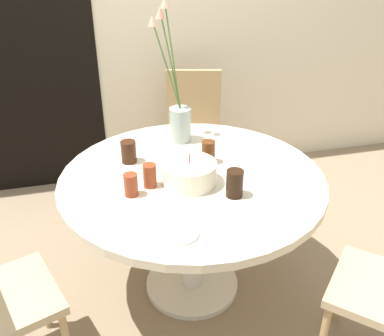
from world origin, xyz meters
name	(u,v)px	position (x,y,z in m)	size (l,w,h in m)	color
ground_plane	(192,285)	(0.00, 0.00, 0.00)	(16.00, 16.00, 0.00)	#89755B
wall_back	(143,3)	(0.00, 1.36, 1.30)	(8.00, 0.05, 2.60)	beige
doorway_panel	(27,52)	(-0.80, 1.33, 1.02)	(0.90, 0.01, 2.05)	black
dining_table	(192,196)	(0.00, 0.00, 0.59)	(1.27, 1.27, 0.71)	beige
chair_right_flank	(193,129)	(0.26, 0.97, 0.51)	(0.49, 0.49, 0.90)	tan
birthday_cake	(190,173)	(-0.03, -0.07, 0.76)	(0.25, 0.25, 0.15)	white
flower_vase	(178,110)	(0.02, 0.41, 0.88)	(0.21, 0.18, 0.75)	#9EB2AD
side_plate	(178,232)	(-0.16, -0.42, 0.71)	(0.17, 0.17, 0.01)	white
drink_glass_0	(235,183)	(0.14, -0.22, 0.77)	(0.08, 0.08, 0.12)	black
drink_glass_1	(131,185)	(-0.30, -0.10, 0.76)	(0.06, 0.06, 0.10)	maroon
drink_glass_2	(150,176)	(-0.21, -0.05, 0.76)	(0.06, 0.06, 0.11)	maroon
drink_glass_3	(208,152)	(0.11, 0.11, 0.77)	(0.07, 0.07, 0.12)	#51280F
drink_glass_4	(129,152)	(-0.27, 0.21, 0.76)	(0.08, 0.08, 0.11)	#33190C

